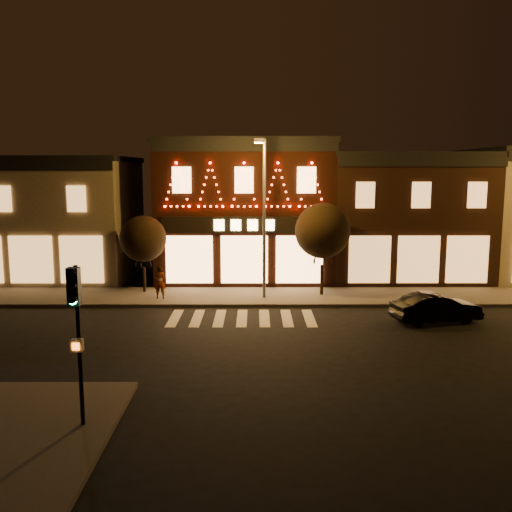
{
  "coord_description": "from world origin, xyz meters",
  "views": [
    {
      "loc": [
        0.58,
        -20.44,
        6.57
      ],
      "look_at": [
        0.62,
        4.0,
        2.81
      ],
      "focal_mm": 39.66,
      "sensor_mm": 36.0,
      "label": 1
    }
  ],
  "objects_px": {
    "streetlamp_mid": "(264,206)",
    "dark_sedan": "(436,308)",
    "traffic_signal_near": "(76,315)",
    "pedestrian": "(160,282)"
  },
  "relations": [
    {
      "from": "traffic_signal_near",
      "to": "pedestrian",
      "type": "distance_m",
      "value": 14.42
    },
    {
      "from": "traffic_signal_near",
      "to": "pedestrian",
      "type": "xyz_separation_m",
      "value": [
        -0.38,
        14.27,
        -2.06
      ]
    },
    {
      "from": "pedestrian",
      "to": "traffic_signal_near",
      "type": "bearing_deg",
      "value": 91.68
    },
    {
      "from": "traffic_signal_near",
      "to": "pedestrian",
      "type": "bearing_deg",
      "value": 92.64
    },
    {
      "from": "traffic_signal_near",
      "to": "dark_sedan",
      "type": "xyz_separation_m",
      "value": [
        12.22,
        10.37,
        -2.41
      ]
    },
    {
      "from": "traffic_signal_near",
      "to": "streetlamp_mid",
      "type": "distance_m",
      "value": 15.2
    },
    {
      "from": "streetlamp_mid",
      "to": "dark_sedan",
      "type": "bearing_deg",
      "value": -38.44
    },
    {
      "from": "dark_sedan",
      "to": "streetlamp_mid",
      "type": "bearing_deg",
      "value": 49.35
    },
    {
      "from": "traffic_signal_near",
      "to": "streetlamp_mid",
      "type": "bearing_deg",
      "value": 72.59
    },
    {
      "from": "streetlamp_mid",
      "to": "pedestrian",
      "type": "xyz_separation_m",
      "value": [
        -5.18,
        -0.05,
        -3.79
      ]
    }
  ]
}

